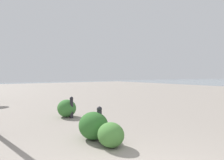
{
  "coord_description": "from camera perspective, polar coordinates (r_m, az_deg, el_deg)",
  "views": [
    {
      "loc": [
        -1.47,
        1.54,
        1.59
      ],
      "look_at": [
        8.41,
        -5.26,
        1.26
      ],
      "focal_mm": 30.66,
      "sensor_mm": 36.0,
      "label": 1
    }
  ],
  "objects": [
    {
      "name": "bollard_near",
      "position": [
        4.9,
        -3.78,
        -12.29
      ],
      "size": [
        0.13,
        0.13,
        0.8
      ],
      "color": "#232328",
      "rests_on": "ground"
    },
    {
      "name": "bollard_mid",
      "position": [
        7.23,
        -11.98,
        -7.84
      ],
      "size": [
        0.13,
        0.13,
        0.79
      ],
      "color": "#232328",
      "rests_on": "ground"
    },
    {
      "name": "shrub_low",
      "position": [
        4.87,
        -5.55,
        -13.37
      ],
      "size": [
        0.79,
        0.71,
        0.67
      ],
      "color": "#2D6628",
      "rests_on": "ground"
    },
    {
      "name": "shrub_round",
      "position": [
        7.49,
        -13.34,
        -8.19
      ],
      "size": [
        0.77,
        0.69,
        0.65
      ],
      "color": "#387533",
      "rests_on": "ground"
    },
    {
      "name": "shrub_wide",
      "position": [
        4.37,
        -0.36,
        -16.01
      ],
      "size": [
        0.63,
        0.57,
        0.54
      ],
      "color": "#477F38",
      "rests_on": "ground"
    }
  ]
}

